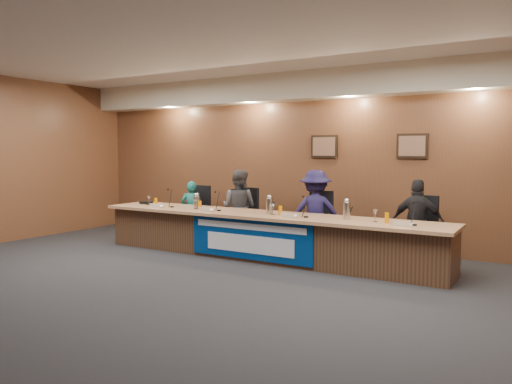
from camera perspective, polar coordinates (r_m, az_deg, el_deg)
floor at (r=6.42m, az=-10.36°, el=-11.32°), size 10.00×10.00×0.00m
ceiling at (r=6.34m, az=-10.81°, el=17.71°), size 10.00×8.00×0.04m
wall_back at (r=9.54m, az=5.66°, el=3.69°), size 10.00×0.04×3.20m
soffit at (r=9.39m, az=5.06°, el=11.94°), size 10.00×0.50×0.50m
dais_body at (r=8.24m, az=0.77°, el=-5.18°), size 6.00×0.80×0.70m
dais_top at (r=8.15m, az=0.60°, el=-2.63°), size 6.10×0.95×0.05m
banner at (r=7.89m, az=-0.76°, el=-5.41°), size 2.20×0.02×0.65m
banner_text_upper at (r=7.85m, az=-0.81°, el=-3.98°), size 2.00×0.01×0.10m
banner_text_lower at (r=7.89m, az=-0.81°, el=-5.99°), size 1.60×0.01×0.28m
wall_photo_left at (r=9.34m, az=7.82°, el=5.18°), size 0.52×0.04×0.42m
wall_photo_right at (r=8.83m, az=17.42°, el=5.04°), size 0.52×0.04×0.42m
panelist_a at (r=9.93m, az=-7.37°, el=-2.14°), size 0.51×0.43×1.18m
panelist_b at (r=9.27m, az=-1.98°, el=-1.82°), size 0.74×0.61×1.43m
panelist_c at (r=8.52m, az=6.82°, el=-2.35°), size 1.07×0.87×1.45m
panelist_d at (r=7.99m, az=18.00°, el=-3.40°), size 0.81×0.39×1.34m
office_chair_a at (r=10.02m, az=-7.00°, el=-2.70°), size 0.52×0.52×0.08m
office_chair_b at (r=9.38m, az=-1.64°, el=-3.17°), size 0.60×0.60×0.08m
office_chair_c at (r=8.65m, az=7.08°, el=-3.88°), size 0.55×0.55×0.08m
office_chair_d at (r=8.11m, az=18.13°, el=-4.65°), size 0.54×0.54×0.08m
nameplate_a at (r=9.12m, az=-11.43°, el=-1.50°), size 0.24×0.08×0.10m
microphone_a at (r=9.14m, az=-9.58°, el=-1.67°), size 0.07×0.07×0.02m
juice_glass_a at (r=9.45m, az=-11.37°, el=-1.10°), size 0.06×0.06×0.15m
water_glass_a at (r=9.56m, az=-12.13°, el=-0.95°), size 0.08×0.08×0.18m
nameplate_b at (r=8.42m, az=-5.89°, el=-1.93°), size 0.24×0.08×0.10m
microphone_b at (r=8.50m, az=-4.25°, el=-2.10°), size 0.07×0.07×0.02m
juice_glass_b at (r=8.75m, az=-6.44°, el=-1.49°), size 0.06×0.06×0.15m
water_glass_b at (r=8.80m, az=-6.87°, el=-1.36°), size 0.08×0.08×0.18m
nameplate_c at (r=7.61m, az=3.62°, el=-2.63°), size 0.24×0.08×0.10m
microphone_c at (r=7.67m, az=5.72°, el=-2.84°), size 0.07×0.07×0.02m
juice_glass_c at (r=7.92m, az=2.80°, el=-2.12°), size 0.06×0.06×0.15m
water_glass_c at (r=7.96m, az=1.93°, el=-1.97°), size 0.08×0.08×0.18m
nameplate_d at (r=7.02m, az=16.35°, el=-3.43°), size 0.24×0.08×0.10m
microphone_d at (r=7.15m, az=17.63°, el=-3.60°), size 0.07×0.07×0.02m
juice_glass_d at (r=7.28m, az=14.72°, el=-2.87°), size 0.06×0.06×0.15m
water_glass_d at (r=7.34m, az=13.48°, el=-2.67°), size 0.08×0.08×0.18m
carafe_left at (r=8.87m, az=-6.80°, el=-1.19°), size 0.11×0.11×0.22m
carafe_mid at (r=8.06m, az=1.54°, el=-1.63°), size 0.11×0.11×0.25m
carafe_right at (r=7.56m, az=10.33°, el=-2.12°), size 0.11×0.11×0.25m
speakerphone at (r=9.80m, az=-12.31°, el=-1.21°), size 0.32×0.32×0.05m
paper_stack at (r=7.22m, az=16.66°, el=-3.55°), size 0.26×0.33×0.01m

